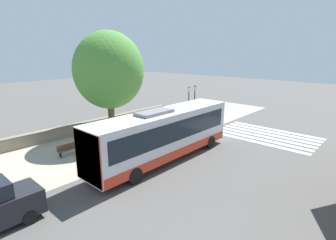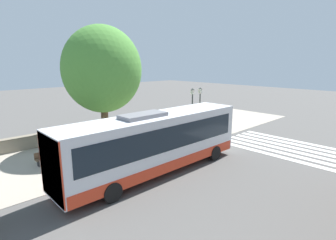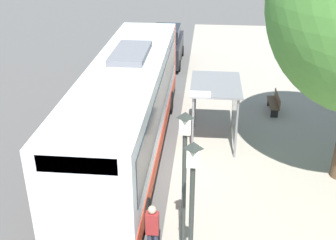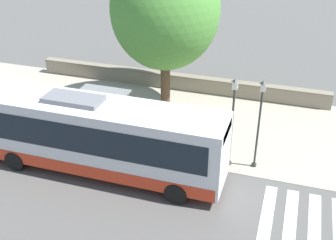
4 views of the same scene
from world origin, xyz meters
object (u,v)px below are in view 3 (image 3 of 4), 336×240
at_px(bus_shelter, 220,93).
at_px(bench, 274,102).
at_px(pedestrian, 152,227).
at_px(street_lamp_far, 191,223).
at_px(bus, 128,106).
at_px(street_lamp_near, 184,187).
at_px(parked_car_behind_bus, 167,46).

height_order(bus_shelter, bench, bus_shelter).
relative_size(pedestrian, bench, 1.03).
relative_size(bus_shelter, street_lamp_far, 0.60).
relative_size(bus, bench, 7.67).
height_order(bus, street_lamp_near, street_lamp_near).
bearing_deg(street_lamp_near, pedestrian, -36.20).
distance_m(bus, bench, 7.49).
bearing_deg(pedestrian, street_lamp_near, 143.80).
relative_size(bus_shelter, bench, 1.72).
height_order(bus_shelter, street_lamp_near, street_lamp_near).
bearing_deg(pedestrian, bench, -114.63).
height_order(bus_shelter, street_lamp_far, street_lamp_far).
bearing_deg(bench, pedestrian, 65.37).
height_order(bus, pedestrian, bus).
relative_size(bench, street_lamp_near, 0.35).
xyz_separation_m(bus_shelter, street_lamp_near, (0.95, 7.15, 0.62)).
distance_m(street_lamp_near, parked_car_behind_bus, 17.20).
distance_m(bus_shelter, street_lamp_far, 8.42).
relative_size(bus_shelter, pedestrian, 1.67).
relative_size(pedestrian, street_lamp_near, 0.36).
bearing_deg(bench, bus, 35.49).
xyz_separation_m(bench, parked_car_behind_bus, (5.64, -6.77, 0.56)).
xyz_separation_m(bus, bus_shelter, (-3.35, -1.18, 0.13)).
bearing_deg(pedestrian, street_lamp_far, 119.89).
distance_m(bus_shelter, street_lamp_near, 7.24).
distance_m(bus_shelter, pedestrian, 6.87).
relative_size(bus, bus_shelter, 4.47).
relative_size(pedestrian, parked_car_behind_bus, 0.36).
xyz_separation_m(bus, street_lamp_near, (-2.40, 5.97, 0.75)).
bearing_deg(pedestrian, bus, -73.71).
xyz_separation_m(street_lamp_far, parked_car_behind_bus, (2.27, -18.21, -1.66)).
xyz_separation_m(street_lamp_near, parked_car_behind_bus, (2.05, -17.00, -1.67)).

